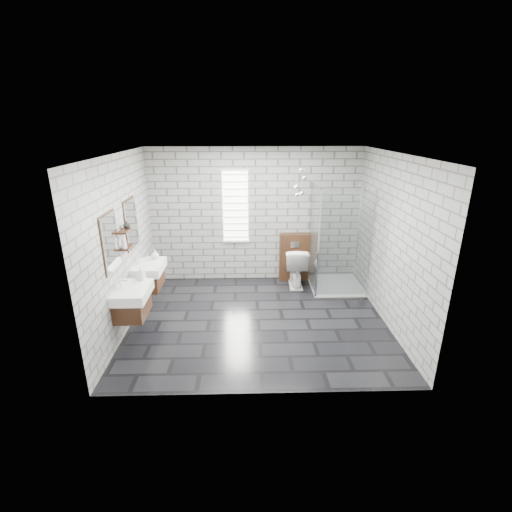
{
  "coord_description": "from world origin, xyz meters",
  "views": [
    {
      "loc": [
        -0.19,
        -5.49,
        3.12
      ],
      "look_at": [
        -0.03,
        0.35,
        1.01
      ],
      "focal_mm": 26.0,
      "sensor_mm": 36.0,
      "label": 1
    }
  ],
  "objects_px": {
    "vanity_right": "(147,268)",
    "toilet": "(295,266)",
    "vanity_left": "(130,294)",
    "shower_enclosure": "(333,265)",
    "cistern_panel": "(294,257)"
  },
  "relations": [
    {
      "from": "vanity_left",
      "to": "vanity_right",
      "type": "xyz_separation_m",
      "value": [
        0.0,
        1.01,
        0.0
      ]
    },
    {
      "from": "vanity_right",
      "to": "toilet",
      "type": "height_order",
      "value": "vanity_right"
    },
    {
      "from": "vanity_left",
      "to": "toilet",
      "type": "distance_m",
      "value": 3.36
    },
    {
      "from": "vanity_right",
      "to": "cistern_panel",
      "type": "relative_size",
      "value": 1.57
    },
    {
      "from": "vanity_left",
      "to": "vanity_right",
      "type": "bearing_deg",
      "value": 90.0
    },
    {
      "from": "shower_enclosure",
      "to": "toilet",
      "type": "xyz_separation_m",
      "value": [
        -0.7,
        0.25,
        -0.1
      ]
    },
    {
      "from": "toilet",
      "to": "shower_enclosure",
      "type": "bearing_deg",
      "value": 161.76
    },
    {
      "from": "vanity_right",
      "to": "shower_enclosure",
      "type": "bearing_deg",
      "value": 11.55
    },
    {
      "from": "vanity_right",
      "to": "cistern_panel",
      "type": "bearing_deg",
      "value": 24.15
    },
    {
      "from": "cistern_panel",
      "to": "shower_enclosure",
      "type": "distance_m",
      "value": 0.87
    },
    {
      "from": "vanity_left",
      "to": "toilet",
      "type": "relative_size",
      "value": 1.97
    },
    {
      "from": "vanity_right",
      "to": "toilet",
      "type": "relative_size",
      "value": 1.97
    },
    {
      "from": "vanity_right",
      "to": "shower_enclosure",
      "type": "xyz_separation_m",
      "value": [
        3.41,
        0.7,
        -0.25
      ]
    },
    {
      "from": "vanity_right",
      "to": "vanity_left",
      "type": "bearing_deg",
      "value": -90.0
    },
    {
      "from": "shower_enclosure",
      "to": "vanity_left",
      "type": "bearing_deg",
      "value": -153.46
    }
  ]
}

